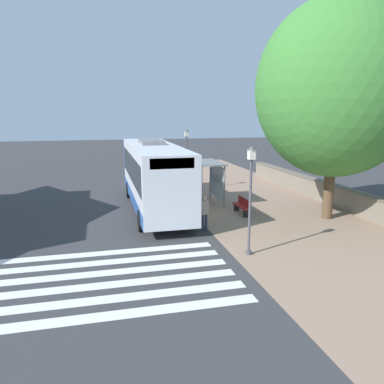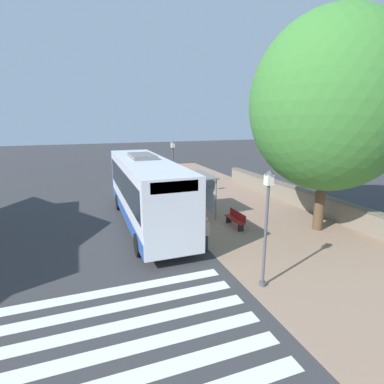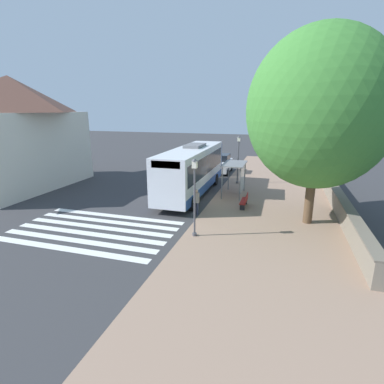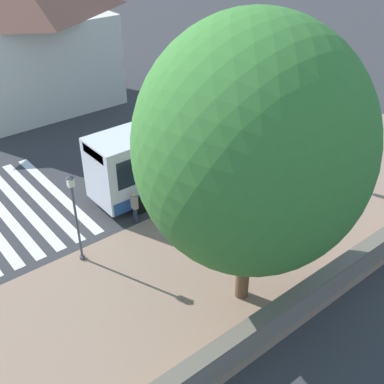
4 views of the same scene
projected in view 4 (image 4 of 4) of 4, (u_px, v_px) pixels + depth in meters
name	position (u px, v px, depth m)	size (l,w,h in m)	color
ground_plane	(200.00, 196.00, 24.86)	(120.00, 120.00, 0.00)	#353538
sidewalk_plaza	(263.00, 238.00, 21.91)	(9.00, 44.00, 0.02)	#937560
crosswalk_stripes	(12.00, 209.00, 23.89)	(9.00, 5.25, 0.01)	silver
stone_wall	(339.00, 275.00, 18.93)	(0.60, 20.00, 1.24)	slate
background_building	(28.00, 42.00, 32.35)	(7.09, 11.48, 9.09)	beige
bus	(188.00, 145.00, 25.41)	(2.63, 11.00, 3.85)	silver
bus_shelter	(241.00, 164.00, 23.47)	(1.63, 3.11, 2.53)	slate
pedestrian	(134.00, 205.00, 22.45)	(0.34, 0.22, 1.66)	#2D3347
bench	(211.00, 222.00, 22.15)	(0.40, 1.73, 0.88)	maroon
street_lamp_near	(75.00, 212.00, 19.36)	(0.28, 0.28, 4.17)	#4C4C51
street_lamp_far	(289.00, 131.00, 25.62)	(0.28, 0.28, 4.28)	#4C4C51
shade_tree	(252.00, 147.00, 15.37)	(7.78, 7.78, 10.78)	brown
parked_car_behind_bus	(303.00, 123.00, 30.22)	(1.83, 3.95, 1.95)	silver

